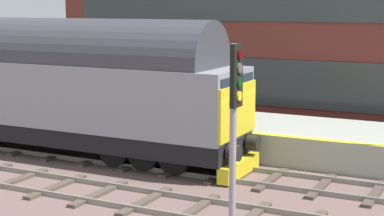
# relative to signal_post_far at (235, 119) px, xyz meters

# --- Properties ---
(ground_plane) EXTENTS (140.00, 140.00, 0.00)m
(ground_plane) POSITION_rel_signal_post_far_xyz_m (5.45, 3.37, -2.85)
(ground_plane) COLOR brown
(ground_plane) RESTS_ON ground
(track_main) EXTENTS (2.50, 60.00, 0.15)m
(track_main) POSITION_rel_signal_post_far_xyz_m (5.45, 3.37, -2.80)
(track_main) COLOR gray
(track_main) RESTS_ON ground
(track_adjacent_west) EXTENTS (2.50, 60.00, 0.15)m
(track_adjacent_west) POSITION_rel_signal_post_far_xyz_m (2.03, 3.37, -2.80)
(track_adjacent_west) COLOR gray
(track_adjacent_west) RESTS_ON ground
(station_platform) EXTENTS (4.00, 44.00, 1.01)m
(station_platform) POSITION_rel_signal_post_far_xyz_m (9.05, 3.37, -2.35)
(station_platform) COLOR #9FA298
(station_platform) RESTS_ON ground
(signal_post_far) EXTENTS (0.44, 0.22, 4.36)m
(signal_post_far) POSITION_rel_signal_post_far_xyz_m (0.00, 0.00, 0.00)
(signal_post_far) COLOR gray
(signal_post_far) RESTS_ON ground
(waiting_passenger) EXTENTS (0.44, 0.48, 1.64)m
(waiting_passenger) POSITION_rel_signal_post_far_xyz_m (9.13, 11.32, -0.86)
(waiting_passenger) COLOR #273137
(waiting_passenger) RESTS_ON station_platform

